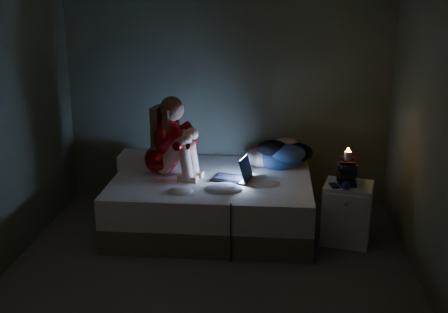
# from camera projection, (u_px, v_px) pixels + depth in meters

# --- Properties ---
(floor) EXTENTS (3.60, 3.80, 0.02)m
(floor) POSITION_uv_depth(u_px,v_px,m) (208.00, 280.00, 4.84)
(floor) COLOR #4F4B48
(floor) RESTS_ON ground
(wall_back) EXTENTS (3.60, 0.02, 2.60)m
(wall_back) POSITION_uv_depth(u_px,v_px,m) (227.00, 90.00, 6.27)
(wall_back) COLOR #5A604A
(wall_back) RESTS_ON ground
(wall_front) EXTENTS (3.60, 0.02, 2.60)m
(wall_front) POSITION_uv_depth(u_px,v_px,m) (159.00, 237.00, 2.64)
(wall_front) COLOR #5A604A
(wall_front) RESTS_ON ground
(wall_right) EXTENTS (0.02, 3.80, 2.60)m
(wall_right) POSITION_uv_depth(u_px,v_px,m) (442.00, 139.00, 4.30)
(wall_right) COLOR #5A604A
(wall_right) RESTS_ON ground
(bed) EXTENTS (1.99, 1.50, 0.55)m
(bed) POSITION_uv_depth(u_px,v_px,m) (212.00, 202.00, 5.81)
(bed) COLOR beige
(bed) RESTS_ON ground
(pillow) EXTENTS (0.50, 0.36, 0.14)m
(pillow) POSITION_uv_depth(u_px,v_px,m) (144.00, 160.00, 6.04)
(pillow) COLOR silver
(pillow) RESTS_ON bed
(woman) EXTENTS (0.58, 0.45, 0.84)m
(woman) POSITION_uv_depth(u_px,v_px,m) (160.00, 136.00, 5.64)
(woman) COLOR maroon
(woman) RESTS_ON bed
(laptop) EXTENTS (0.42, 0.35, 0.26)m
(laptop) POSITION_uv_depth(u_px,v_px,m) (231.00, 167.00, 5.61)
(laptop) COLOR black
(laptop) RESTS_ON bed
(clothes_pile) EXTENTS (0.66, 0.60, 0.32)m
(clothes_pile) POSITION_uv_depth(u_px,v_px,m) (279.00, 152.00, 6.00)
(clothes_pile) COLOR navy
(clothes_pile) RESTS_ON bed
(nightstand) EXTENTS (0.52, 0.49, 0.60)m
(nightstand) POSITION_uv_depth(u_px,v_px,m) (347.00, 213.00, 5.48)
(nightstand) COLOR white
(nightstand) RESTS_ON ground
(book_stack) EXTENTS (0.19, 0.25, 0.26)m
(book_stack) POSITION_uv_depth(u_px,v_px,m) (347.00, 171.00, 5.35)
(book_stack) COLOR black
(book_stack) RESTS_ON nightstand
(candle) EXTENTS (0.07, 0.07, 0.08)m
(candle) POSITION_uv_depth(u_px,v_px,m) (348.00, 154.00, 5.30)
(candle) COLOR beige
(candle) RESTS_ON book_stack
(phone) EXTENTS (0.12, 0.16, 0.01)m
(phone) POSITION_uv_depth(u_px,v_px,m) (336.00, 187.00, 5.30)
(phone) COLOR black
(phone) RESTS_ON nightstand
(blue_orb) EXTENTS (0.08, 0.08, 0.08)m
(blue_orb) POSITION_uv_depth(u_px,v_px,m) (350.00, 186.00, 5.23)
(blue_orb) COLOR #1E1953
(blue_orb) RESTS_ON nightstand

